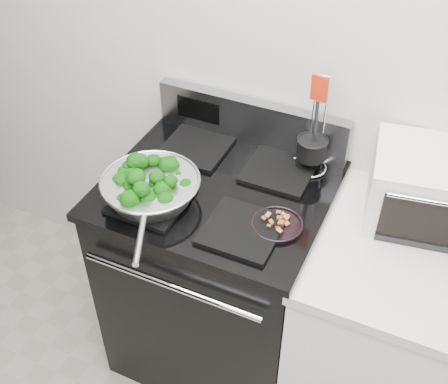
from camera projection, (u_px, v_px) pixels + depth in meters
The scene contains 8 objects.
back_wall at pixel (342, 59), 1.86m from camera, with size 4.00×0.02×2.70m, color silver.
gas_range at pixel (218, 273), 2.29m from camera, with size 0.79×0.69×1.13m.
counter at pixel (385, 337), 2.08m from camera, with size 0.62×0.68×0.92m.
skillet at pixel (151, 188), 1.89m from camera, with size 0.34×0.52×0.07m.
broccoli_pile at pixel (150, 183), 1.88m from camera, with size 0.27×0.27×0.09m, color black, non-canonical shape.
bacon_plate at pixel (277, 222), 1.82m from camera, with size 0.17×0.17×0.04m.
utensil_holder at pixel (311, 154), 2.01m from camera, with size 0.13×0.13×0.39m.
toaster_oven at pixel (436, 189), 1.83m from camera, with size 0.47×0.38×0.24m.
Camera 1 is at (0.36, 0.04, 2.22)m, focal length 45.00 mm.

